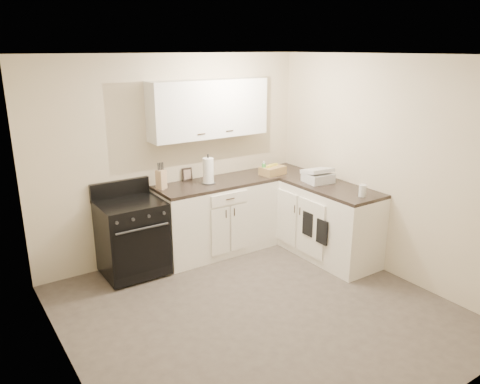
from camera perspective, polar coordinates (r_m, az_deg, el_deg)
floor at (r=4.90m, az=2.21°, el=-14.27°), size 3.60×3.60×0.00m
ceiling at (r=4.18m, az=2.62°, el=16.37°), size 3.60×3.60×0.00m
wall_back at (r=5.88m, az=-8.04°, el=4.17°), size 3.60×0.00×3.60m
wall_right at (r=5.60m, az=17.45°, el=2.89°), size 0.00×3.60×3.60m
wall_left at (r=3.68m, az=-20.97°, el=-4.87°), size 0.00×3.60×3.60m
wall_front at (r=3.21m, az=21.90°, el=-8.18°), size 3.60×0.00×3.60m
base_cabinets_back at (r=6.05m, az=-2.84°, el=-3.22°), size 1.55×0.60×0.90m
base_cabinets_right at (r=6.17m, az=8.92°, el=-3.00°), size 0.60×1.90×0.90m
countertop_back at (r=5.90m, az=-2.91°, el=1.06°), size 1.55×0.60×0.04m
countertop_right at (r=6.03m, az=9.12°, el=1.20°), size 0.60×1.90×0.04m
upper_cabinets at (r=5.84m, az=-3.82°, el=10.10°), size 1.55×0.30×0.70m
stove at (r=5.56m, az=-12.98°, el=-5.44°), size 0.71×0.60×0.86m
knife_block at (r=5.66m, az=-9.58°, el=1.53°), size 0.13×0.13×0.23m
paper_towel at (r=5.80m, az=-3.89°, el=2.59°), size 0.17×0.17×0.32m
soap_bottle at (r=6.20m, az=2.92°, el=2.77°), size 0.07×0.07×0.15m
picture_frame at (r=5.97m, az=-6.46°, el=2.16°), size 0.13×0.05×0.16m
wicker_basket at (r=6.24m, az=3.99°, el=2.63°), size 0.35×0.25×0.11m
countertop_grill at (r=5.95m, az=9.49°, el=1.75°), size 0.35×0.33×0.12m
glass_jar at (r=5.47m, az=14.70°, el=0.15°), size 0.10×0.10×0.14m
oven_mitt_near at (r=5.61m, az=9.97°, el=-4.82°), size 0.02×0.17×0.30m
oven_mitt_far at (r=5.77m, az=8.27°, el=-3.87°), size 0.02×0.17×0.30m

